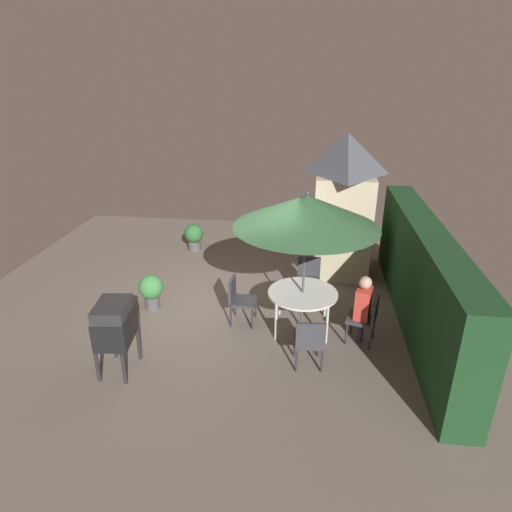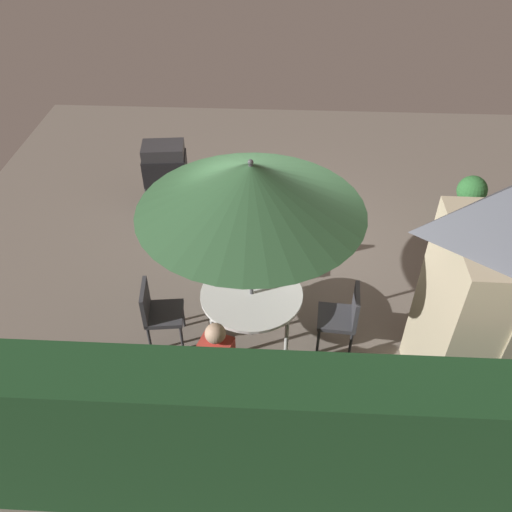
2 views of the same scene
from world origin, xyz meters
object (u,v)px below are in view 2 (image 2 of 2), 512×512
at_px(chair_toward_hedge, 260,247).
at_px(chair_near_shed, 215,378).
at_px(chair_toward_house, 157,310).
at_px(patio_table, 252,296).
at_px(patio_umbrella, 251,188).
at_px(potted_plant_by_grill, 284,185).
at_px(person_in_red, 217,356).
at_px(chair_far_side, 344,315).
at_px(potted_plant_by_shed, 471,193).
at_px(bbq_grill, 165,164).

bearing_deg(chair_toward_hedge, chair_near_shed, 80.33).
bearing_deg(chair_near_shed, chair_toward_house, -49.42).
bearing_deg(patio_table, chair_toward_house, 6.81).
height_order(patio_umbrella, potted_plant_by_grill, patio_umbrella).
xyz_separation_m(patio_umbrella, potted_plant_by_grill, (-0.37, -2.99, -1.85)).
height_order(chair_toward_house, potted_plant_by_grill, chair_toward_house).
distance_m(patio_table, chair_toward_hedge, 1.19).
distance_m(patio_table, person_in_red, 1.08).
height_order(patio_table, chair_toward_house, chair_toward_house).
bearing_deg(potted_plant_by_grill, chair_near_shed, 80.21).
relative_size(chair_far_side, chair_toward_house, 1.00).
xyz_separation_m(patio_table, potted_plant_by_grill, (-0.37, -2.99, -0.27)).
xyz_separation_m(chair_toward_hedge, potted_plant_by_shed, (-3.45, -1.76, -0.13)).
height_order(chair_toward_hedge, person_in_red, person_in_red).
bearing_deg(potted_plant_by_shed, chair_toward_hedge, 27.02).
bearing_deg(chair_far_side, chair_toward_hedge, -49.43).
xyz_separation_m(chair_toward_hedge, person_in_red, (0.37, 2.21, 0.26)).
relative_size(chair_near_shed, chair_toward_house, 1.00).
distance_m(patio_umbrella, potted_plant_by_grill, 3.53).
relative_size(patio_table, chair_toward_hedge, 1.40).
relative_size(patio_umbrella, chair_far_side, 2.88).
height_order(chair_far_side, person_in_red, person_in_red).
distance_m(patio_table, chair_toward_house, 1.19).
distance_m(bbq_grill, chair_near_shed, 4.15).
relative_size(patio_table, potted_plant_by_shed, 1.81).
distance_m(patio_umbrella, bbq_grill, 3.54).
bearing_deg(potted_plant_by_shed, chair_toward_house, 33.35).
distance_m(chair_near_shed, potted_plant_by_grill, 4.16).
relative_size(chair_near_shed, chair_far_side, 1.00).
bearing_deg(potted_plant_by_shed, person_in_red, 46.13).
bearing_deg(potted_plant_by_grill, chair_far_side, 104.01).
bearing_deg(patio_umbrella, patio_table, -90.00).
relative_size(chair_near_shed, potted_plant_by_grill, 1.27).
distance_m(chair_toward_hedge, chair_toward_house, 1.80).
relative_size(chair_toward_hedge, potted_plant_by_shed, 1.29).
xyz_separation_m(potted_plant_by_shed, potted_plant_by_grill, (3.13, -0.06, 0.02)).
height_order(bbq_grill, chair_toward_hedge, bbq_grill).
bearing_deg(chair_toward_house, chair_toward_hedge, -132.92).
bearing_deg(patio_table, patio_umbrella, 90.00).
xyz_separation_m(patio_umbrella, chair_toward_hedge, (-0.06, -1.18, -1.74)).
bearing_deg(chair_near_shed, potted_plant_by_shed, -133.47).
bearing_deg(potted_plant_by_grill, chair_toward_house, 63.78).
xyz_separation_m(chair_near_shed, person_in_red, (-0.02, -0.08, 0.26)).
distance_m(patio_table, potted_plant_by_shed, 4.58).
bearing_deg(chair_far_side, chair_toward_house, 1.17).
height_order(bbq_grill, potted_plant_by_shed, bbq_grill).
bearing_deg(bbq_grill, potted_plant_by_shed, -178.88).
distance_m(chair_far_side, chair_toward_hedge, 1.67).
distance_m(chair_toward_hedge, person_in_red, 2.25).
distance_m(chair_near_shed, person_in_red, 0.28).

